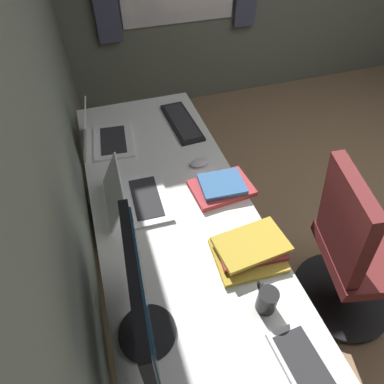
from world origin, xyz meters
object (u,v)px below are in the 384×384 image
at_px(book_stack_far, 222,187).
at_px(mouse_main, 200,163).
at_px(coffee_mug, 267,300).
at_px(monitor_primary, 141,300).
at_px(book_stack_near, 250,250).
at_px(office_chair, 353,257).
at_px(laptop_left, 102,136).
at_px(drawer_pedestal, 165,236).
at_px(keyboard_spare, 182,122).
at_px(laptop_leftmost, 133,196).

bearing_deg(book_stack_far, mouse_main, 11.37).
bearing_deg(mouse_main, coffee_mug, 178.25).
height_order(monitor_primary, mouse_main, monitor_primary).
xyz_separation_m(book_stack_near, coffee_mug, (-0.22, 0.04, 0.02)).
bearing_deg(mouse_main, monitor_primary, 149.79).
bearing_deg(coffee_mug, mouse_main, -1.75).
bearing_deg(office_chair, laptop_left, 48.59).
bearing_deg(drawer_pedestal, mouse_main, -65.17).
bearing_deg(office_chair, mouse_main, 45.47).
bearing_deg(book_stack_near, keyboard_spare, -0.24).
bearing_deg(laptop_leftmost, laptop_left, 8.86).
bearing_deg(mouse_main, book_stack_far, -168.63).
bearing_deg(drawer_pedestal, keyboard_spare, -27.38).
bearing_deg(keyboard_spare, laptop_left, 96.19).
height_order(laptop_left, mouse_main, laptop_left).
relative_size(book_stack_far, coffee_mug, 2.69).
bearing_deg(office_chair, laptop_leftmost, 65.70).
relative_size(drawer_pedestal, laptop_left, 2.04).
distance_m(book_stack_near, book_stack_far, 0.38).
bearing_deg(laptop_leftmost, mouse_main, -67.47).
distance_m(monitor_primary, book_stack_far, 0.78).
relative_size(laptop_leftmost, coffee_mug, 3.05).
bearing_deg(book_stack_far, laptop_left, 42.37).
height_order(monitor_primary, laptop_leftmost, monitor_primary).
height_order(book_stack_near, office_chair, office_chair).
bearing_deg(monitor_primary, laptop_left, 0.23).
distance_m(laptop_leftmost, office_chair, 1.13).
bearing_deg(drawer_pedestal, book_stack_near, -151.70).
relative_size(monitor_primary, laptop_left, 1.40).
relative_size(monitor_primary, office_chair, 0.49).
distance_m(laptop_leftmost, coffee_mug, 0.74).
height_order(laptop_leftmost, book_stack_near, laptop_leftmost).
height_order(mouse_main, book_stack_far, book_stack_far).
bearing_deg(mouse_main, keyboard_spare, -2.71).
relative_size(drawer_pedestal, laptop_leftmost, 2.04).
height_order(laptop_leftmost, office_chair, office_chair).
relative_size(laptop_leftmost, mouse_main, 3.28).
xyz_separation_m(monitor_primary, keyboard_spare, (1.16, -0.47, -0.23)).
height_order(drawer_pedestal, mouse_main, mouse_main).
bearing_deg(laptop_left, book_stack_far, -137.63).
xyz_separation_m(book_stack_far, coffee_mug, (-0.60, 0.07, 0.03)).
xyz_separation_m(mouse_main, office_chair, (-0.60, -0.61, -0.29)).
xyz_separation_m(laptop_left, keyboard_spare, (0.05, -0.47, -0.04)).
bearing_deg(laptop_leftmost, book_stack_near, -137.63).
distance_m(keyboard_spare, book_stack_near, 0.98).
bearing_deg(drawer_pedestal, office_chair, -119.94).
height_order(coffee_mug, office_chair, office_chair).
bearing_deg(book_stack_far, office_chair, -124.85).
height_order(book_stack_far, office_chair, office_chair).
bearing_deg(monitor_primary, coffee_mug, -94.78).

